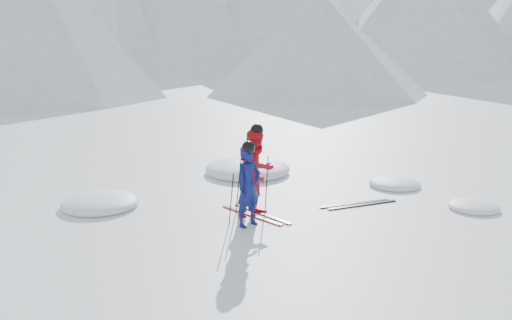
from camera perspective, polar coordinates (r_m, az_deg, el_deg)
name	(u,v)px	position (r m, az deg, el deg)	size (l,w,h in m)	color
ground	(328,208)	(11.84, 7.57, -4.99)	(160.00, 160.00, 0.00)	white
skier_blue	(248,187)	(10.43, -0.80, -2.83)	(0.57, 0.38, 1.58)	#0E1455
skier_red	(257,173)	(11.00, 0.09, -1.37)	(0.88, 0.68, 1.81)	red
pole_blue_left	(231,200)	(10.52, -2.63, -4.19)	(0.02, 0.02, 1.05)	black
pole_blue_right	(255,195)	(10.82, -0.15, -3.69)	(0.02, 0.02, 1.05)	black
pole_red_left	(238,186)	(11.17, -1.86, -2.75)	(0.02, 0.02, 1.20)	black
pole_red_right	(267,184)	(11.33, 1.13, -2.52)	(0.02, 0.02, 1.20)	black
ski_worn_left	(252,215)	(11.20, -0.47, -5.84)	(0.09, 1.70, 0.03)	black
ski_worn_right	(262,214)	(11.30, 0.64, -5.67)	(0.09, 1.70, 0.03)	black
ski_loose_a	(355,204)	(12.15, 10.35, -4.54)	(0.09, 1.70, 0.03)	black
ski_loose_b	(363,205)	(12.10, 11.15, -4.66)	(0.09, 1.70, 0.03)	black
snow_lumps	(244,183)	(13.69, -1.27, -2.40)	(8.57, 6.62, 0.51)	white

